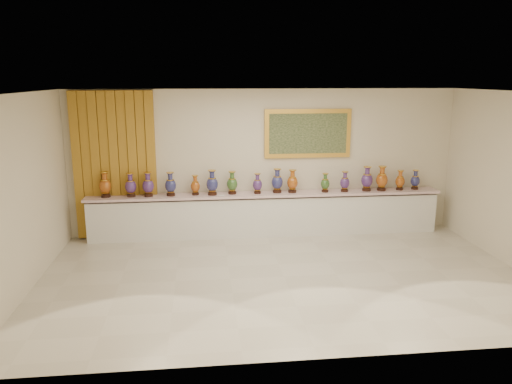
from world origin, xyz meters
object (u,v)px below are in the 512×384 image
Objects in this scene: vase_0 at (105,186)px; vase_1 at (131,186)px; counter at (266,215)px; vase_2 at (148,186)px.

vase_1 is at bearing -1.86° from vase_0.
vase_0 reaches higher than counter.
counter is 2.80m from vase_1.
vase_0 is at bearing 177.83° from vase_2.
vase_1 is (0.49, -0.02, -0.02)m from vase_0.
vase_2 is (0.34, -0.02, 0.01)m from vase_1.
vase_2 reaches higher than counter.
vase_0 is (-3.22, -0.00, 0.69)m from counter.
vase_2 is (0.84, -0.03, -0.01)m from vase_0.
vase_1 is (-2.72, -0.02, 0.68)m from counter.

